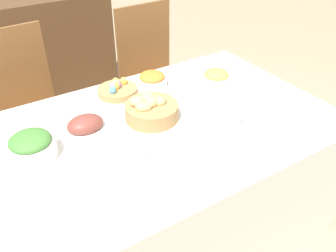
{
  "coord_description": "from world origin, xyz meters",
  "views": [
    {
      "loc": [
        -0.68,
        -1.15,
        1.66
      ],
      "look_at": [
        -0.0,
        -0.08,
        0.79
      ],
      "focal_mm": 38.0,
      "sensor_mm": 36.0,
      "label": 1
    }
  ],
  "objects_px": {
    "pineapple_bowl": "(216,78)",
    "dinner_plate": "(214,157)",
    "chair_far_right": "(153,75)",
    "bread_basket": "(150,109)",
    "drinking_cup": "(234,117)",
    "butter_dish": "(131,153)",
    "green_salad_bowl": "(31,146)",
    "fork": "(181,172)",
    "carrot_bowl": "(152,80)",
    "chair_far_left": "(27,110)",
    "egg_basket": "(117,89)",
    "ham_platter": "(85,125)",
    "knife": "(245,145)",
    "sideboard": "(41,55)",
    "spoon": "(250,142)"
  },
  "relations": [
    {
      "from": "pineapple_bowl",
      "to": "dinner_plate",
      "type": "height_order",
      "value": "pineapple_bowl"
    },
    {
      "from": "chair_far_right",
      "to": "bread_basket",
      "type": "distance_m",
      "value": 0.92
    },
    {
      "from": "drinking_cup",
      "to": "butter_dish",
      "type": "relative_size",
      "value": 0.54
    },
    {
      "from": "dinner_plate",
      "to": "green_salad_bowl",
      "type": "bearing_deg",
      "value": 146.56
    },
    {
      "from": "fork",
      "to": "pineapple_bowl",
      "type": "bearing_deg",
      "value": 38.4
    },
    {
      "from": "carrot_bowl",
      "to": "bread_basket",
      "type": "bearing_deg",
      "value": -121.57
    },
    {
      "from": "drinking_cup",
      "to": "dinner_plate",
      "type": "bearing_deg",
      "value": -146.47
    },
    {
      "from": "dinner_plate",
      "to": "carrot_bowl",
      "type": "bearing_deg",
      "value": 81.44
    },
    {
      "from": "chair_far_left",
      "to": "dinner_plate",
      "type": "xyz_separation_m",
      "value": [
        0.49,
        -1.15,
        0.22
      ]
    },
    {
      "from": "carrot_bowl",
      "to": "butter_dish",
      "type": "bearing_deg",
      "value": -128.28
    },
    {
      "from": "drinking_cup",
      "to": "chair_far_left",
      "type": "bearing_deg",
      "value": 125.73
    },
    {
      "from": "egg_basket",
      "to": "pineapple_bowl",
      "type": "xyz_separation_m",
      "value": [
        0.5,
        -0.19,
        0.01
      ]
    },
    {
      "from": "chair_far_left",
      "to": "ham_platter",
      "type": "relative_size",
      "value": 4.0
    },
    {
      "from": "chair_far_left",
      "to": "bread_basket",
      "type": "distance_m",
      "value": 0.91
    },
    {
      "from": "knife",
      "to": "drinking_cup",
      "type": "xyz_separation_m",
      "value": [
        0.07,
        0.15,
        0.03
      ]
    },
    {
      "from": "bread_basket",
      "to": "butter_dish",
      "type": "distance_m",
      "value": 0.29
    },
    {
      "from": "bread_basket",
      "to": "carrot_bowl",
      "type": "distance_m",
      "value": 0.32
    },
    {
      "from": "dinner_plate",
      "to": "pineapple_bowl",
      "type": "bearing_deg",
      "value": 51.04
    },
    {
      "from": "pineapple_bowl",
      "to": "chair_far_right",
      "type": "bearing_deg",
      "value": 91.36
    },
    {
      "from": "butter_dish",
      "to": "knife",
      "type": "bearing_deg",
      "value": -23.82
    },
    {
      "from": "butter_dish",
      "to": "pineapple_bowl",
      "type": "bearing_deg",
      "value": 24.11
    },
    {
      "from": "egg_basket",
      "to": "dinner_plate",
      "type": "bearing_deg",
      "value": -81.7
    },
    {
      "from": "green_salad_bowl",
      "to": "butter_dish",
      "type": "xyz_separation_m",
      "value": [
        0.33,
        -0.21,
        -0.03
      ]
    },
    {
      "from": "butter_dish",
      "to": "ham_platter",
      "type": "bearing_deg",
      "value": 108.06
    },
    {
      "from": "butter_dish",
      "to": "egg_basket",
      "type": "bearing_deg",
      "value": 70.42
    },
    {
      "from": "chair_far_right",
      "to": "sideboard",
      "type": "relative_size",
      "value": 0.87
    },
    {
      "from": "carrot_bowl",
      "to": "spoon",
      "type": "bearing_deg",
      "value": -82.24
    },
    {
      "from": "sideboard",
      "to": "dinner_plate",
      "type": "distance_m",
      "value": 2.11
    },
    {
      "from": "sideboard",
      "to": "pineapple_bowl",
      "type": "bearing_deg",
      "value": -70.73
    },
    {
      "from": "sideboard",
      "to": "carrot_bowl",
      "type": "height_order",
      "value": "sideboard"
    },
    {
      "from": "carrot_bowl",
      "to": "dinner_plate",
      "type": "xyz_separation_m",
      "value": [
        -0.1,
        -0.67,
        -0.03
      ]
    },
    {
      "from": "chair_far_left",
      "to": "butter_dish",
      "type": "relative_size",
      "value": 7.38
    },
    {
      "from": "knife",
      "to": "egg_basket",
      "type": "bearing_deg",
      "value": 107.93
    },
    {
      "from": "ham_platter",
      "to": "chair_far_left",
      "type": "bearing_deg",
      "value": 100.73
    },
    {
      "from": "fork",
      "to": "knife",
      "type": "distance_m",
      "value": 0.32
    },
    {
      "from": "pineapple_bowl",
      "to": "green_salad_bowl",
      "type": "distance_m",
      "value": 1.01
    },
    {
      "from": "ham_platter",
      "to": "bread_basket",
      "type": "bearing_deg",
      "value": -12.89
    },
    {
      "from": "carrot_bowl",
      "to": "knife",
      "type": "height_order",
      "value": "carrot_bowl"
    },
    {
      "from": "fork",
      "to": "drinking_cup",
      "type": "relative_size",
      "value": 2.27
    },
    {
      "from": "chair_far_right",
      "to": "butter_dish",
      "type": "height_order",
      "value": "chair_far_right"
    },
    {
      "from": "drinking_cup",
      "to": "fork",
      "type": "bearing_deg",
      "value": -158.83
    },
    {
      "from": "dinner_plate",
      "to": "spoon",
      "type": "bearing_deg",
      "value": 0.0
    },
    {
      "from": "ham_platter",
      "to": "knife",
      "type": "distance_m",
      "value": 0.7
    },
    {
      "from": "ham_platter",
      "to": "green_salad_bowl",
      "type": "bearing_deg",
      "value": -166.47
    },
    {
      "from": "egg_basket",
      "to": "dinner_plate",
      "type": "height_order",
      "value": "egg_basket"
    },
    {
      "from": "green_salad_bowl",
      "to": "butter_dish",
      "type": "relative_size",
      "value": 1.43
    },
    {
      "from": "dinner_plate",
      "to": "spoon",
      "type": "distance_m",
      "value": 0.19
    },
    {
      "from": "pineapple_bowl",
      "to": "spoon",
      "type": "height_order",
      "value": "pineapple_bowl"
    },
    {
      "from": "pineapple_bowl",
      "to": "chair_far_left",
      "type": "bearing_deg",
      "value": 143.65
    },
    {
      "from": "chair_far_right",
      "to": "drinking_cup",
      "type": "bearing_deg",
      "value": -100.97
    }
  ]
}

